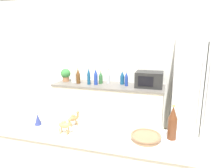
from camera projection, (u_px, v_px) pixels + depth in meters
wall_back at (134, 63)px, 3.92m from camera, size 8.00×0.06×2.55m
back_counter at (108, 106)px, 3.92m from camera, size 2.11×0.63×0.89m
refrigerator at (200, 93)px, 3.32m from camera, size 0.89×0.74×1.75m
potted_plant at (66, 74)px, 4.06m from camera, size 0.19×0.19×0.26m
paper_towel_roll at (74, 75)px, 4.00m from camera, size 0.11×0.11×0.28m
microwave at (149, 79)px, 3.60m from camera, size 0.48×0.37×0.28m
back_bottle_0 at (101, 78)px, 3.88m from camera, size 0.08×0.08×0.25m
back_bottle_1 at (126, 79)px, 3.69m from camera, size 0.06×0.06×0.27m
back_bottle_2 at (78, 76)px, 3.88m from camera, size 0.08×0.08×0.29m
back_bottle_3 at (122, 78)px, 3.81m from camera, size 0.08×0.08×0.26m
back_bottle_4 at (108, 77)px, 3.89m from camera, size 0.07×0.07×0.28m
back_bottle_5 at (96, 77)px, 3.78m from camera, size 0.07×0.07×0.31m
back_bottle_6 at (89, 76)px, 3.80m from camera, size 0.06×0.06×0.32m
wine_bottle at (172, 123)px, 1.66m from camera, size 0.08×0.08×0.30m
fruit_bowl at (146, 137)px, 1.67m from camera, size 0.26×0.26×0.05m
camel_figurine at (64, 125)px, 1.76m from camera, size 0.12×0.06×0.16m
camel_figurine_second at (74, 118)px, 1.92m from camera, size 0.10×0.11×0.14m
wise_man_figurine_crimson at (38, 118)px, 1.95m from camera, size 0.07×0.07×0.16m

